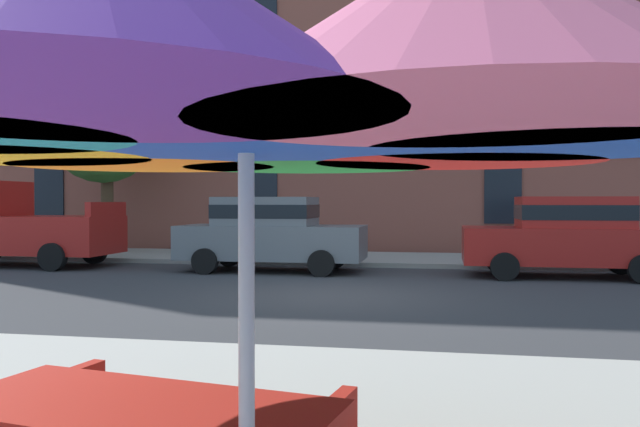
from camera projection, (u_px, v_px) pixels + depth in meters
ground_plane at (328, 296)px, 11.45m from camera, size 120.00×120.00×0.00m
sidewalk_far at (370, 259)px, 18.13m from camera, size 56.00×3.60×0.12m
apartment_building at (392, 5)px, 26.00m from camera, size 45.59×12.08×19.20m
pickup_red at (11, 226)px, 16.74m from camera, size 5.10×2.12×2.20m
sedan_gray at (270, 232)px, 15.45m from camera, size 4.40×1.98×1.78m
sedan_red at (568, 234)px, 14.19m from camera, size 4.40×1.98×1.78m
street_tree_left at (100, 125)px, 19.43m from camera, size 3.27×3.27×5.57m
patio_umbrella at (246, 91)px, 2.33m from camera, size 3.44×3.44×2.37m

